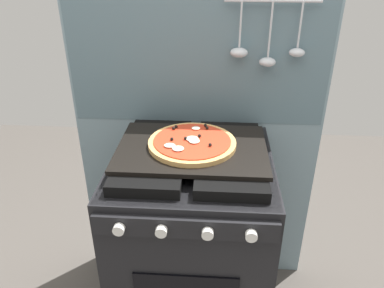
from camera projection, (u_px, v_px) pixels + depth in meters
kitchen_backsplash at (198, 136)px, 1.73m from camera, size 1.10×0.09×1.55m
stove at (192, 244)px, 1.59m from camera, size 0.60×0.64×0.90m
baking_tray at (192, 148)px, 1.38m from camera, size 0.54×0.38×0.02m
pizza_left at (193, 143)px, 1.37m from camera, size 0.32×0.32×0.03m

